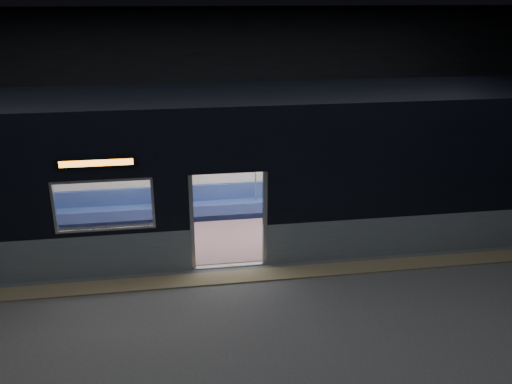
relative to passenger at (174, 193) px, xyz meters
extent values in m
cube|color=#47494C|center=(1.08, -3.55, -0.78)|extent=(24.00, 14.00, 0.01)
cube|color=black|center=(1.08, -3.55, 4.20)|extent=(24.00, 14.00, 0.04)
cube|color=black|center=(1.08, 3.43, 1.72)|extent=(24.00, 0.04, 5.00)
cube|color=#8C7F59|center=(1.08, -3.00, -0.76)|extent=(22.80, 0.50, 0.03)
cube|color=gray|center=(5.93, -2.49, -0.33)|extent=(8.30, 0.12, 0.90)
cube|color=black|center=(5.93, -2.49, 1.27)|extent=(8.30, 0.12, 2.30)
cube|color=black|center=(1.08, -2.49, 1.85)|extent=(1.40, 0.12, 1.15)
cube|color=#B7BABC|center=(0.34, -2.49, 0.25)|extent=(0.08, 0.14, 2.05)
cube|color=#B7BABC|center=(1.82, -2.49, 0.25)|extent=(0.08, 0.14, 2.05)
cube|color=black|center=(-1.37, -2.57, 1.61)|extent=(1.50, 0.04, 0.18)
cube|color=orange|center=(-1.37, -2.58, 1.61)|extent=(1.34, 0.03, 0.12)
cube|color=#BBB4AB|center=(1.08, 0.39, 0.82)|extent=(18.00, 0.12, 3.20)
cube|color=black|center=(1.08, -1.05, 2.50)|extent=(18.00, 3.00, 0.15)
cube|color=gray|center=(1.08, -1.05, -0.76)|extent=(17.76, 2.76, 0.04)
cube|color=#BBB4AB|center=(1.08, -1.05, 1.57)|extent=(17.76, 2.76, 0.10)
cube|color=navy|center=(1.08, 0.07, -0.53)|extent=(11.00, 0.48, 0.41)
cube|color=navy|center=(1.08, 0.26, -0.13)|extent=(11.00, 0.10, 0.40)
cube|color=#86616B|center=(-2.22, -2.14, -0.53)|extent=(4.40, 0.48, 0.41)
cube|color=#86616B|center=(4.38, -2.14, -0.53)|extent=(4.40, 0.48, 0.41)
cylinder|color=silver|center=(0.13, -2.18, 0.39)|extent=(0.04, 0.04, 2.26)
cylinder|color=silver|center=(0.13, 0.08, 0.39)|extent=(0.04, 0.04, 2.26)
cylinder|color=silver|center=(2.03, -2.18, 0.39)|extent=(0.04, 0.04, 2.26)
cylinder|color=silver|center=(2.03, 0.08, 0.39)|extent=(0.04, 0.04, 2.26)
cylinder|color=silver|center=(1.08, 0.03, 1.17)|extent=(11.00, 0.03, 0.03)
cube|color=black|center=(-0.10, -0.14, -0.25)|extent=(0.16, 0.44, 0.15)
cube|color=black|center=(0.10, -0.14, -0.25)|extent=(0.16, 0.44, 0.15)
cylinder|color=black|center=(-0.10, -0.34, -0.52)|extent=(0.10, 0.10, 0.43)
cylinder|color=black|center=(0.10, -0.34, -0.52)|extent=(0.10, 0.10, 0.43)
cube|color=#D75D9A|center=(0.00, 0.04, -0.23)|extent=(0.38, 0.21, 0.19)
cylinder|color=#D75D9A|center=(0.00, 0.07, 0.10)|extent=(0.41, 0.41, 0.49)
sphere|color=tan|center=(0.00, 0.05, 0.44)|extent=(0.20, 0.20, 0.20)
sphere|color=black|center=(0.00, 0.09, 0.48)|extent=(0.21, 0.21, 0.21)
cube|color=black|center=(-0.02, -0.21, -0.11)|extent=(0.34, 0.31, 0.14)
cube|color=white|center=(5.26, 0.31, 0.71)|extent=(1.05, 0.03, 0.68)
camera|label=1|loc=(0.07, -12.49, 4.57)|focal=38.00mm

